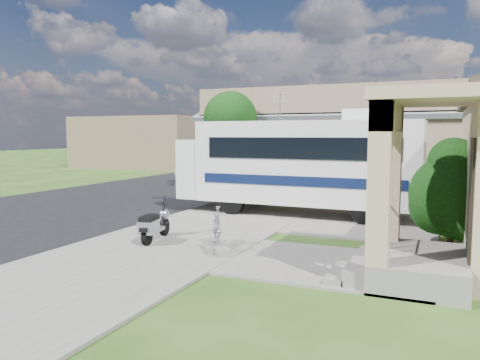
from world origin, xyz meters
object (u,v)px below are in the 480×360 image
at_px(motorhome, 300,162).
at_px(pickup_truck, 220,168).
at_px(van, 261,159).
at_px(shrub, 455,192).
at_px(bicycle, 217,231).
at_px(garden_hose, 377,256).
at_px(scooter, 154,225).

height_order(motorhome, pickup_truck, motorhome).
bearing_deg(van, shrub, -64.14).
bearing_deg(motorhome, bicycle, -93.15).
relative_size(bicycle, garden_hose, 3.90).
bearing_deg(garden_hose, pickup_truck, 127.70).
bearing_deg(shrub, scooter, -160.58).
xyz_separation_m(bicycle, van, (-7.09, 21.38, 0.47)).
height_order(shrub, garden_hose, shrub).
height_order(shrub, bicycle, shrub).
distance_m(motorhome, van, 17.48).
xyz_separation_m(pickup_truck, garden_hose, (9.93, -12.85, -0.72)).
bearing_deg(bicycle, motorhome, 66.29).
relative_size(bicycle, pickup_truck, 0.27).
xyz_separation_m(scooter, garden_hose, (5.18, 0.62, -0.37)).
bearing_deg(pickup_truck, bicycle, 114.99).
distance_m(scooter, bicycle, 1.77).
relative_size(shrub, pickup_truck, 0.44).
distance_m(shrub, bicycle, 5.57).
relative_size(bicycle, van, 0.24).
xyz_separation_m(bicycle, garden_hose, (3.41, 0.76, -0.38)).
height_order(scooter, garden_hose, scooter).
distance_m(shrub, garden_hose, 2.60).
bearing_deg(bicycle, scooter, 155.17).
bearing_deg(van, motorhome, -71.47).
bearing_deg(shrub, van, 122.41).
bearing_deg(van, garden_hose, -69.57).
distance_m(shrub, scooter, 7.13).
relative_size(motorhome, shrub, 3.04).
xyz_separation_m(bicycle, pickup_truck, (-6.52, 13.60, 0.34)).
relative_size(motorhome, bicycle, 4.99).
xyz_separation_m(van, garden_hose, (10.50, -20.62, -0.85)).
relative_size(shrub, van, 0.40).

